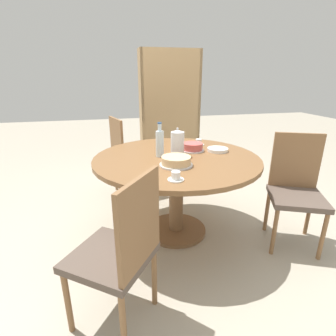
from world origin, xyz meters
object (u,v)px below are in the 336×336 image
(chair_a, at_px, (296,188))
(bookshelf, at_px, (170,117))
(cup_b, at_px, (176,177))
(coffee_pot, at_px, (177,143))
(cake_main, at_px, (176,161))
(chair_b, at_px, (128,155))
(chair_c, at_px, (120,251))
(water_bottle, at_px, (160,143))
(cake_second, at_px, (192,147))
(cup_a, at_px, (199,143))

(chair_a, relative_size, bookshelf, 0.54)
(chair_a, height_order, cup_b, chair_a)
(coffee_pot, height_order, cup_b, coffee_pot)
(chair_a, distance_m, coffee_pot, 1.07)
(bookshelf, xyz_separation_m, cup_b, (-0.47, -2.12, -0.07))
(cake_main, bearing_deg, chair_b, 103.29)
(chair_a, relative_size, chair_c, 1.00)
(water_bottle, bearing_deg, chair_a, -19.77)
(water_bottle, distance_m, cake_second, 0.35)
(cup_b, bearing_deg, chair_b, 97.77)
(chair_c, distance_m, cake_main, 0.84)
(chair_c, bearing_deg, cake_main, 179.08)
(cake_main, xyz_separation_m, cake_second, (0.25, 0.37, 0.00))
(cake_second, height_order, cup_b, cake_second)
(coffee_pot, distance_m, cup_a, 0.45)
(chair_c, distance_m, cake_second, 1.27)
(bookshelf, relative_size, cake_main, 6.73)
(cake_main, relative_size, cup_b, 2.31)
(water_bottle, height_order, cup_a, water_bottle)
(chair_c, height_order, water_bottle, water_bottle)
(cup_a, bearing_deg, cake_second, -123.89)
(water_bottle, height_order, cup_b, water_bottle)
(chair_b, bearing_deg, cup_b, 171.83)
(cup_a, distance_m, cup_b, 0.97)
(chair_b, height_order, cup_a, chair_b)
(cup_b, bearing_deg, chair_a, 8.47)
(chair_b, bearing_deg, cup_a, -149.09)
(cake_main, distance_m, cup_a, 0.68)
(bookshelf, bearing_deg, water_bottle, 73.49)
(bookshelf, bearing_deg, cup_b, 77.53)
(cake_main, bearing_deg, cake_second, 55.60)
(chair_a, distance_m, water_bottle, 1.21)
(chair_a, distance_m, cake_second, 0.95)
(chair_b, distance_m, coffee_pot, 1.06)
(water_bottle, xyz_separation_m, cake_second, (0.33, 0.10, -0.08))
(chair_a, relative_size, water_bottle, 3.22)
(coffee_pot, bearing_deg, cup_a, 46.07)
(chair_c, distance_m, cup_b, 0.59)
(chair_b, bearing_deg, water_bottle, 176.73)
(water_bottle, distance_m, cup_a, 0.55)
(bookshelf, height_order, cake_main, bookshelf)
(water_bottle, height_order, cake_main, water_bottle)
(cake_main, height_order, cup_b, cake_main)
(cup_a, height_order, cup_b, same)
(water_bottle, bearing_deg, cup_b, -90.51)
(chair_a, relative_size, cake_main, 3.66)
(coffee_pot, distance_m, cake_second, 0.23)
(chair_b, xyz_separation_m, water_bottle, (0.21, -0.91, 0.36))
(water_bottle, relative_size, cup_a, 2.64)
(chair_b, bearing_deg, chair_a, -151.14)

